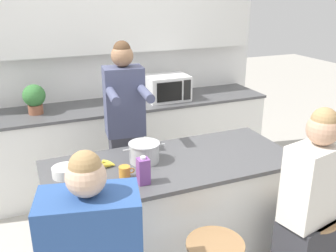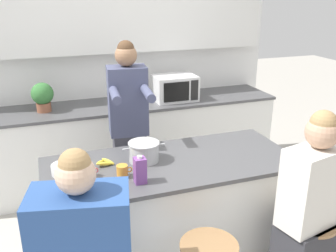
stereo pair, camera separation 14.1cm
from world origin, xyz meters
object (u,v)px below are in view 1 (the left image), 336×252
at_px(kitchen_island, 172,215).
at_px(fruit_bowl, 65,172).
at_px(coffee_cup_far, 125,172).
at_px(microwave, 167,88).
at_px(cooking_pot, 144,152).
at_px(juice_carton, 143,171).
at_px(person_cooking, 126,140).
at_px(potted_plant, 34,98).
at_px(person_seated_near, 309,220).
at_px(banana_bunch, 105,164).
at_px(coffee_cup_near, 89,174).

height_order(kitchen_island, fruit_bowl, fruit_bowl).
distance_m(coffee_cup_far, microwave, 1.87).
relative_size(cooking_pot, juice_carton, 1.66).
distance_m(cooking_pot, juice_carton, 0.33).
bearing_deg(person_cooking, coffee_cup_far, -100.54).
height_order(juice_carton, potted_plant, potted_plant).
distance_m(fruit_bowl, microwave, 1.94).
distance_m(person_seated_near, fruit_bowl, 1.66).
distance_m(cooking_pot, banana_bunch, 0.29).
bearing_deg(person_cooking, fruit_bowl, -128.46).
bearing_deg(fruit_bowl, banana_bunch, 6.89).
bearing_deg(coffee_cup_far, potted_plant, 104.97).
xyz_separation_m(person_seated_near, coffee_cup_near, (-1.31, 0.63, 0.30)).
bearing_deg(banana_bunch, coffee_cup_near, -133.66).
relative_size(cooking_pot, potted_plant, 1.05).
distance_m(person_seated_near, potted_plant, 2.72).
bearing_deg(potted_plant, juice_carton, -73.18).
relative_size(kitchen_island, fruit_bowl, 10.70).
bearing_deg(juice_carton, fruit_bowl, 147.11).
bearing_deg(coffee_cup_near, microwave, 52.22).
xyz_separation_m(fruit_bowl, potted_plant, (-0.08, 1.46, 0.14)).
xyz_separation_m(coffee_cup_far, banana_bunch, (-0.08, 0.21, -0.02)).
bearing_deg(coffee_cup_far, microwave, 58.90).
bearing_deg(coffee_cup_far, juice_carton, -51.04).
distance_m(person_cooking, juice_carton, 0.92).
bearing_deg(cooking_pot, juice_carton, -110.21).
xyz_separation_m(juice_carton, potted_plant, (-0.53, 1.75, 0.08)).
relative_size(kitchen_island, cooking_pot, 5.83).
relative_size(person_seated_near, coffee_cup_near, 12.61).
bearing_deg(kitchen_island, potted_plant, 118.36).
xyz_separation_m(coffee_cup_far, microwave, (0.96, 1.60, 0.10)).
distance_m(kitchen_island, person_seated_near, 0.99).
bearing_deg(person_cooking, kitchen_island, -71.12).
relative_size(person_cooking, juice_carton, 9.10).
relative_size(juice_carton, microwave, 0.41).
bearing_deg(kitchen_island, banana_bunch, 167.46).
relative_size(coffee_cup_far, potted_plant, 0.36).
bearing_deg(juice_carton, potted_plant, 106.82).
distance_m(person_cooking, fruit_bowl, 0.85).
distance_m(person_seated_near, coffee_cup_near, 1.49).
height_order(person_seated_near, coffee_cup_near, person_seated_near).
bearing_deg(fruit_bowl, kitchen_island, -5.41).
height_order(kitchen_island, banana_bunch, banana_bunch).
height_order(person_cooking, potted_plant, person_cooking).
distance_m(kitchen_island, cooking_pot, 0.57).
bearing_deg(coffee_cup_far, fruit_bowl, 153.55).
relative_size(person_cooking, potted_plant, 5.77).
bearing_deg(potted_plant, kitchen_island, -61.64).
distance_m(microwave, potted_plant, 1.40).
distance_m(coffee_cup_near, microwave, 1.93).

